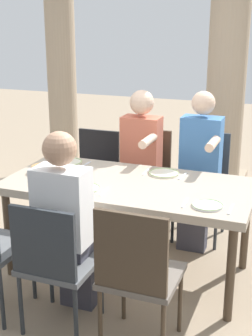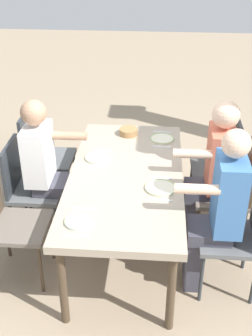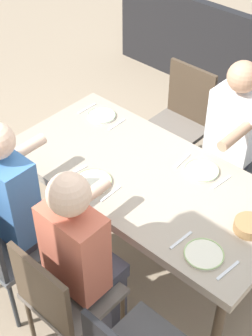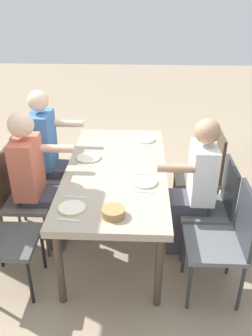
# 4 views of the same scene
# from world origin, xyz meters

# --- Properties ---
(ground_plane) EXTENTS (16.00, 16.00, 0.00)m
(ground_plane) POSITION_xyz_m (0.00, 0.00, 0.00)
(ground_plane) COLOR gray
(dining_table) EXTENTS (1.84, 0.90, 0.74)m
(dining_table) POSITION_xyz_m (0.00, 0.00, 0.68)
(dining_table) COLOR tan
(dining_table) RESTS_ON ground
(chair_west_north) EXTENTS (0.44, 0.44, 0.87)m
(chair_west_north) POSITION_xyz_m (-0.68, 0.87, 0.51)
(chair_west_north) COLOR #4F4F50
(chair_west_north) RESTS_ON ground
(chair_west_south) EXTENTS (0.44, 0.44, 0.94)m
(chair_west_south) POSITION_xyz_m (-0.68, -0.87, 0.54)
(chair_west_south) COLOR #5B5E61
(chair_west_south) RESTS_ON ground
(chair_mid_north) EXTENTS (0.44, 0.44, 0.92)m
(chair_mid_north) POSITION_xyz_m (-0.16, 0.87, 0.54)
(chair_mid_north) COLOR #6A6158
(chair_mid_north) RESTS_ON ground
(chair_mid_south) EXTENTS (0.44, 0.44, 0.89)m
(chair_mid_south) POSITION_xyz_m (-0.16, -0.87, 0.51)
(chair_mid_south) COLOR #5B5E61
(chair_mid_south) RESTS_ON ground
(chair_east_north) EXTENTS (0.44, 0.44, 0.94)m
(chair_east_north) POSITION_xyz_m (0.38, 0.87, 0.53)
(chair_east_north) COLOR #5B5E61
(chair_east_north) RESTS_ON ground
(chair_east_south) EXTENTS (0.44, 0.44, 0.94)m
(chair_east_south) POSITION_xyz_m (0.38, -0.87, 0.54)
(chair_east_south) COLOR #6A6158
(chair_east_south) RESTS_ON ground
(diner_woman_green) EXTENTS (0.35, 0.49, 1.28)m
(diner_woman_green) POSITION_xyz_m (-0.16, -0.68, 0.69)
(diner_woman_green) COLOR #3F3F4C
(diner_woman_green) RESTS_ON ground
(diner_man_white) EXTENTS (0.35, 0.50, 1.32)m
(diner_man_white) POSITION_xyz_m (-0.16, 0.69, 0.71)
(diner_man_white) COLOR #3F3F4C
(diner_man_white) RESTS_ON ground
(diner_guest_third) EXTENTS (0.35, 0.49, 1.34)m
(diner_guest_third) POSITION_xyz_m (0.38, 0.69, 0.71)
(diner_guest_third) COLOR #3F3F4C
(diner_guest_third) RESTS_ON ground
(plate_0) EXTENTS (0.21, 0.21, 0.02)m
(plate_0) POSITION_xyz_m (-0.64, 0.28, 0.75)
(plate_0) COLOR silver
(plate_0) RESTS_ON dining_table
(fork_0) EXTENTS (0.03, 0.17, 0.01)m
(fork_0) POSITION_xyz_m (-0.79, 0.28, 0.74)
(fork_0) COLOR silver
(fork_0) RESTS_ON dining_table
(spoon_0) EXTENTS (0.03, 0.17, 0.01)m
(spoon_0) POSITION_xyz_m (-0.49, 0.28, 0.74)
(spoon_0) COLOR silver
(spoon_0) RESTS_ON dining_table
(plate_1) EXTENTS (0.22, 0.22, 0.02)m
(plate_1) POSITION_xyz_m (-0.24, -0.26, 0.75)
(plate_1) COLOR white
(plate_1) RESTS_ON dining_table
(fork_1) EXTENTS (0.03, 0.17, 0.01)m
(fork_1) POSITION_xyz_m (-0.39, -0.26, 0.74)
(fork_1) COLOR silver
(fork_1) RESTS_ON dining_table
(spoon_1) EXTENTS (0.03, 0.17, 0.01)m
(spoon_1) POSITION_xyz_m (-0.09, -0.26, 0.74)
(spoon_1) COLOR silver
(spoon_1) RESTS_ON dining_table
(plate_2) EXTENTS (0.24, 0.24, 0.02)m
(plate_2) POSITION_xyz_m (0.19, 0.27, 0.75)
(plate_2) COLOR silver
(plate_2) RESTS_ON dining_table
(fork_2) EXTENTS (0.02, 0.17, 0.01)m
(fork_2) POSITION_xyz_m (0.04, 0.27, 0.74)
(fork_2) COLOR silver
(fork_2) RESTS_ON dining_table
(spoon_2) EXTENTS (0.04, 0.17, 0.01)m
(spoon_2) POSITION_xyz_m (0.34, 0.27, 0.74)
(spoon_2) COLOR silver
(spoon_2) RESTS_ON dining_table
(plate_3) EXTENTS (0.20, 0.20, 0.02)m
(plate_3) POSITION_xyz_m (0.65, -0.26, 0.75)
(plate_3) COLOR white
(plate_3) RESTS_ON dining_table
(fork_3) EXTENTS (0.02, 0.17, 0.01)m
(fork_3) POSITION_xyz_m (0.50, -0.26, 0.74)
(fork_3) COLOR silver
(fork_3) RESTS_ON dining_table
(spoon_3) EXTENTS (0.02, 0.17, 0.01)m
(spoon_3) POSITION_xyz_m (0.80, -0.26, 0.74)
(spoon_3) COLOR silver
(spoon_3) RESTS_ON dining_table
(bread_basket) EXTENTS (0.17, 0.17, 0.06)m
(bread_basket) POSITION_xyz_m (-0.71, -0.03, 0.77)
(bread_basket) COLOR #9E7547
(bread_basket) RESTS_ON dining_table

